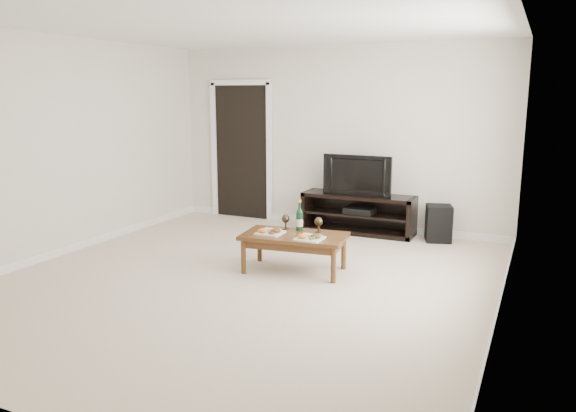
# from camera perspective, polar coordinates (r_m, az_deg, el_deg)

# --- Properties ---
(floor) EXTENTS (5.50, 5.50, 0.00)m
(floor) POSITION_cam_1_polar(r_m,az_deg,el_deg) (5.94, -4.46, -7.62)
(floor) COLOR beige
(floor) RESTS_ON ground
(back_wall) EXTENTS (5.00, 0.04, 2.60)m
(back_wall) POSITION_cam_1_polar(r_m,az_deg,el_deg) (8.17, 4.95, 6.92)
(back_wall) COLOR beige
(back_wall) RESTS_ON ground
(ceiling) EXTENTS (5.00, 5.50, 0.04)m
(ceiling) POSITION_cam_1_polar(r_m,az_deg,el_deg) (5.66, -4.89, 18.35)
(ceiling) COLOR white
(ceiling) RESTS_ON back_wall
(doorway) EXTENTS (0.90, 0.02, 2.05)m
(doorway) POSITION_cam_1_polar(r_m,az_deg,el_deg) (8.81, -4.73, 5.45)
(doorway) COLOR black
(doorway) RESTS_ON ground
(media_console) EXTENTS (1.57, 0.45, 0.55)m
(media_console) POSITION_cam_1_polar(r_m,az_deg,el_deg) (7.92, 7.14, -0.77)
(media_console) COLOR black
(media_console) RESTS_ON ground
(television) EXTENTS (0.97, 0.14, 0.56)m
(television) POSITION_cam_1_polar(r_m,az_deg,el_deg) (7.82, 7.24, 3.20)
(television) COLOR black
(television) RESTS_ON media_console
(av_receiver) EXTENTS (0.40, 0.31, 0.08)m
(av_receiver) POSITION_cam_1_polar(r_m,az_deg,el_deg) (7.89, 7.30, -0.44)
(av_receiver) COLOR black
(av_receiver) RESTS_ON media_console
(subwoofer) EXTENTS (0.40, 0.40, 0.48)m
(subwoofer) POSITION_cam_1_polar(r_m,az_deg,el_deg) (7.68, 15.05, -1.71)
(subwoofer) COLOR black
(subwoofer) RESTS_ON ground
(coffee_table) EXTENTS (1.18, 0.74, 0.42)m
(coffee_table) POSITION_cam_1_polar(r_m,az_deg,el_deg) (6.18, 0.64, -4.78)
(coffee_table) COLOR #543717
(coffee_table) RESTS_ON ground
(plate_left) EXTENTS (0.27, 0.27, 0.07)m
(plate_left) POSITION_cam_1_polar(r_m,az_deg,el_deg) (6.14, -1.83, -2.52)
(plate_left) COLOR white
(plate_left) RESTS_ON coffee_table
(plate_right) EXTENTS (0.27, 0.27, 0.07)m
(plate_right) POSITION_cam_1_polar(r_m,az_deg,el_deg) (5.91, 2.23, -3.08)
(plate_right) COLOR white
(plate_right) RESTS_ON coffee_table
(wine_bottle) EXTENTS (0.07, 0.07, 0.35)m
(wine_bottle) POSITION_cam_1_polar(r_m,az_deg,el_deg) (6.26, 1.18, -0.92)
(wine_bottle) COLOR #0D321A
(wine_bottle) RESTS_ON coffee_table
(goblet_left) EXTENTS (0.09, 0.09, 0.17)m
(goblet_left) POSITION_cam_1_polar(r_m,az_deg,el_deg) (6.34, -0.24, -1.60)
(goblet_left) COLOR #3B3020
(goblet_left) RESTS_ON coffee_table
(goblet_right) EXTENTS (0.09, 0.09, 0.17)m
(goblet_right) POSITION_cam_1_polar(r_m,az_deg,el_deg) (6.21, 3.13, -1.90)
(goblet_right) COLOR #3B3020
(goblet_right) RESTS_ON coffee_table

